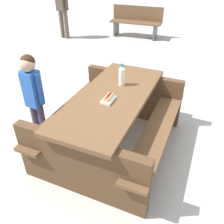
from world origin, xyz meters
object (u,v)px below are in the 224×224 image
object	(u,v)px
picnic_table	(112,118)
soda_bottle	(122,75)
child_in_coat	(32,89)
hotdog_tray	(108,99)
park_bench_near	(136,21)

from	to	relation	value
picnic_table	soda_bottle	distance (m)	0.52
soda_bottle	child_in_coat	world-z (taller)	child_in_coat
hotdog_tray	park_bench_near	xyz separation A→B (m)	(-5.11, -0.46, -0.33)
picnic_table	park_bench_near	bearing A→B (deg)	-174.62
picnic_table	hotdog_tray	size ratio (longest dim) A/B	10.28
picnic_table	hotdog_tray	world-z (taller)	hotdog_tray
soda_bottle	child_in_coat	distance (m)	1.07
picnic_table	hotdog_tray	xyz separation A→B (m)	(0.13, -0.01, 0.34)
picnic_table	hotdog_tray	bearing A→B (deg)	-4.14
picnic_table	park_bench_near	distance (m)	5.00
hotdog_tray	child_in_coat	bearing A→B (deg)	-93.68
soda_bottle	hotdog_tray	bearing A→B (deg)	-8.31
hotdog_tray	child_in_coat	xyz separation A→B (m)	(-0.06, -0.95, -0.03)
park_bench_near	picnic_table	bearing A→B (deg)	5.38
soda_bottle	park_bench_near	distance (m)	4.74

